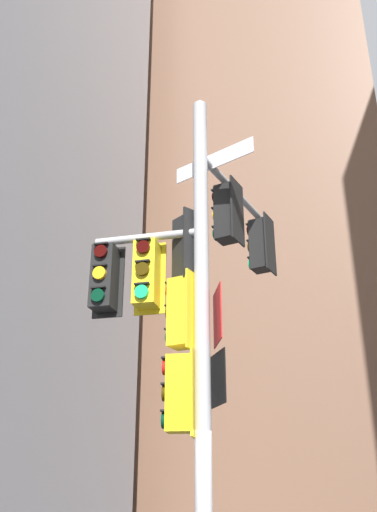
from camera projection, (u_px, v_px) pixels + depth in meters
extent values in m
cube|color=brown|center=(246.00, 127.00, 40.43)|extent=(16.49, 16.49, 52.31)
cylinder|color=#B2B2B5|center=(202.00, 330.00, 7.84)|extent=(0.22, 0.22, 7.70)
cylinder|color=#B2B2B5|center=(236.00, 193.00, 10.06)|extent=(0.66, 2.68, 0.12)
cylinder|color=#B2B2B5|center=(148.00, 237.00, 8.62)|extent=(1.67, 0.23, 0.12)
cube|color=black|center=(237.00, 211.00, 9.41)|extent=(0.13, 0.48, 1.14)
cube|color=black|center=(227.00, 214.00, 9.49)|extent=(0.40, 0.40, 1.00)
cylinder|color=#360605|center=(216.00, 198.00, 9.72)|extent=(0.10, 0.21, 0.20)
cube|color=black|center=(215.00, 192.00, 9.77)|extent=(0.11, 0.23, 0.02)
cylinder|color=yellow|center=(216.00, 216.00, 9.58)|extent=(0.10, 0.21, 0.20)
cube|color=black|center=(216.00, 210.00, 9.63)|extent=(0.11, 0.23, 0.02)
cylinder|color=#06311C|center=(217.00, 235.00, 9.44)|extent=(0.10, 0.21, 0.20)
cube|color=black|center=(216.00, 228.00, 9.49)|extent=(0.11, 0.23, 0.02)
cube|color=black|center=(270.00, 244.00, 10.61)|extent=(0.13, 0.48, 1.14)
cube|color=black|center=(261.00, 246.00, 10.69)|extent=(0.40, 0.40, 1.00)
cylinder|color=#360605|center=(250.00, 231.00, 10.92)|extent=(0.10, 0.21, 0.20)
cube|color=black|center=(249.00, 226.00, 10.97)|extent=(0.11, 0.23, 0.02)
cylinder|color=#3C2C06|center=(251.00, 248.00, 10.78)|extent=(0.10, 0.21, 0.20)
cube|color=black|center=(250.00, 242.00, 10.83)|extent=(0.11, 0.23, 0.02)
cylinder|color=#19C672|center=(252.00, 265.00, 10.64)|extent=(0.10, 0.21, 0.20)
cube|color=black|center=(251.00, 259.00, 10.69)|extent=(0.11, 0.23, 0.02)
cube|color=yellow|center=(150.00, 278.00, 8.55)|extent=(0.48, 0.06, 1.14)
cube|color=yellow|center=(147.00, 274.00, 8.38)|extent=(0.36, 0.36, 1.00)
cylinder|color=#360605|center=(143.00, 247.00, 8.34)|extent=(0.20, 0.07, 0.20)
cube|color=black|center=(143.00, 240.00, 8.38)|extent=(0.22, 0.09, 0.02)
cylinder|color=#3C2C06|center=(142.00, 269.00, 8.20)|extent=(0.20, 0.07, 0.20)
cube|color=black|center=(143.00, 261.00, 8.24)|extent=(0.22, 0.09, 0.02)
cylinder|color=#19C672|center=(142.00, 292.00, 8.06)|extent=(0.20, 0.07, 0.20)
cube|color=black|center=(142.00, 284.00, 8.10)|extent=(0.22, 0.09, 0.02)
cube|color=black|center=(109.00, 282.00, 8.69)|extent=(0.48, 0.06, 1.14)
cube|color=black|center=(104.00, 278.00, 8.52)|extent=(0.36, 0.36, 1.00)
cylinder|color=#360605|center=(101.00, 251.00, 8.48)|extent=(0.20, 0.07, 0.20)
cube|color=black|center=(101.00, 244.00, 8.53)|extent=(0.22, 0.09, 0.02)
cylinder|color=yellow|center=(99.00, 273.00, 8.35)|extent=(0.20, 0.07, 0.20)
cube|color=black|center=(100.00, 265.00, 8.39)|extent=(0.22, 0.09, 0.02)
cylinder|color=#06311C|center=(98.00, 296.00, 8.21)|extent=(0.20, 0.07, 0.20)
cube|color=black|center=(98.00, 288.00, 8.25)|extent=(0.22, 0.09, 0.02)
cube|color=yellow|center=(194.00, 311.00, 8.00)|extent=(0.12, 0.48, 1.14)
cube|color=yellow|center=(183.00, 313.00, 8.09)|extent=(0.40, 0.40, 1.00)
cylinder|color=red|center=(171.00, 292.00, 8.31)|extent=(0.10, 0.21, 0.20)
cube|color=black|center=(170.00, 284.00, 8.36)|extent=(0.11, 0.23, 0.02)
cylinder|color=#3C2C06|center=(170.00, 315.00, 8.17)|extent=(0.10, 0.21, 0.20)
cube|color=black|center=(170.00, 307.00, 8.22)|extent=(0.11, 0.23, 0.02)
cylinder|color=#06311C|center=(170.00, 338.00, 8.03)|extent=(0.10, 0.21, 0.20)
cube|color=black|center=(170.00, 330.00, 8.08)|extent=(0.11, 0.23, 0.02)
cube|color=yellow|center=(194.00, 393.00, 7.51)|extent=(0.11, 0.48, 1.14)
cube|color=yellow|center=(180.00, 393.00, 7.53)|extent=(0.39, 0.39, 1.00)
cylinder|color=red|center=(165.00, 368.00, 7.70)|extent=(0.09, 0.21, 0.20)
cube|color=black|center=(165.00, 359.00, 7.75)|extent=(0.11, 0.23, 0.02)
cylinder|color=#3C2C06|center=(165.00, 394.00, 7.56)|extent=(0.09, 0.21, 0.20)
cube|color=black|center=(164.00, 385.00, 7.61)|extent=(0.11, 0.23, 0.02)
cylinder|color=#06311C|center=(164.00, 421.00, 7.42)|extent=(0.09, 0.21, 0.20)
cube|color=black|center=(164.00, 411.00, 7.47)|extent=(0.11, 0.23, 0.02)
cube|color=black|center=(196.00, 245.00, 8.45)|extent=(0.28, 0.42, 1.14)
cube|color=black|center=(188.00, 249.00, 8.58)|extent=(0.47, 0.47, 1.00)
cylinder|color=red|center=(179.00, 233.00, 8.86)|extent=(0.16, 0.20, 0.20)
cube|color=black|center=(179.00, 226.00, 8.91)|extent=(0.18, 0.22, 0.02)
cylinder|color=#3C2C06|center=(179.00, 253.00, 8.72)|extent=(0.16, 0.20, 0.20)
cube|color=black|center=(179.00, 246.00, 8.77)|extent=(0.18, 0.22, 0.02)
cylinder|color=#06311C|center=(179.00, 274.00, 8.58)|extent=(0.16, 0.20, 0.20)
cube|color=black|center=(179.00, 267.00, 8.63)|extent=(0.18, 0.22, 0.02)
cube|color=white|center=(213.00, 161.00, 9.25)|extent=(1.45, 0.58, 0.28)
cube|color=#19479E|center=(213.00, 161.00, 9.25)|extent=(1.41, 0.56, 0.24)
cube|color=red|center=(217.00, 316.00, 7.94)|extent=(0.27, 0.59, 0.80)
cube|color=white|center=(217.00, 316.00, 7.94)|extent=(0.25, 0.55, 0.76)
cube|color=black|center=(218.00, 378.00, 7.63)|extent=(0.34, 0.51, 0.72)
cube|color=white|center=(218.00, 378.00, 7.63)|extent=(0.31, 0.48, 0.68)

